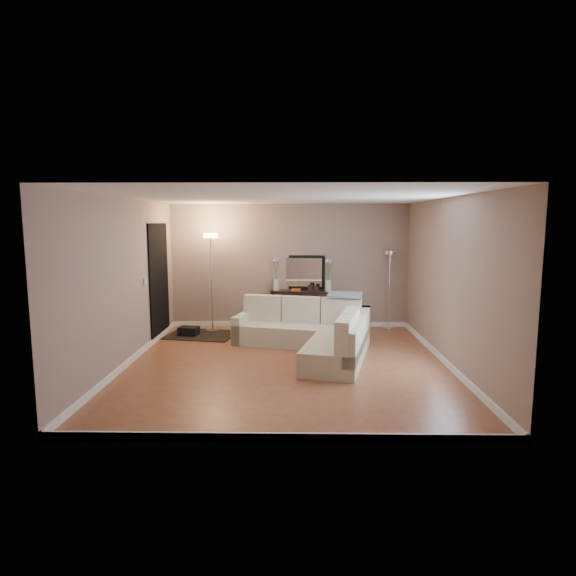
{
  "coord_description": "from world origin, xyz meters",
  "views": [
    {
      "loc": [
        0.13,
        -7.38,
        2.24
      ],
      "look_at": [
        0.0,
        0.8,
        1.1
      ],
      "focal_mm": 30.0,
      "sensor_mm": 36.0,
      "label": 1
    }
  ],
  "objects_px": {
    "console_table": "(298,307)",
    "sectional_sofa": "(314,333)",
    "floor_lamp_unlit": "(390,274)",
    "floor_lamp_lit": "(211,263)"
  },
  "relations": [
    {
      "from": "floor_lamp_lit",
      "to": "floor_lamp_unlit",
      "type": "distance_m",
      "value": 3.67
    },
    {
      "from": "sectional_sofa",
      "to": "floor_lamp_unlit",
      "type": "bearing_deg",
      "value": 47.41
    },
    {
      "from": "console_table",
      "to": "sectional_sofa",
      "type": "bearing_deg",
      "value": -81.34
    },
    {
      "from": "console_table",
      "to": "floor_lamp_unlit",
      "type": "relative_size",
      "value": 0.82
    },
    {
      "from": "floor_lamp_lit",
      "to": "console_table",
      "type": "bearing_deg",
      "value": 10.34
    },
    {
      "from": "sectional_sofa",
      "to": "floor_lamp_unlit",
      "type": "xyz_separation_m",
      "value": [
        1.62,
        1.76,
        0.84
      ]
    },
    {
      "from": "console_table",
      "to": "floor_lamp_lit",
      "type": "xyz_separation_m",
      "value": [
        -1.75,
        -0.32,
        0.96
      ]
    },
    {
      "from": "floor_lamp_lit",
      "to": "floor_lamp_unlit",
      "type": "relative_size",
      "value": 1.22
    },
    {
      "from": "console_table",
      "to": "floor_lamp_lit",
      "type": "relative_size",
      "value": 0.67
    },
    {
      "from": "floor_lamp_unlit",
      "to": "floor_lamp_lit",
      "type": "bearing_deg",
      "value": -175.57
    }
  ]
}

